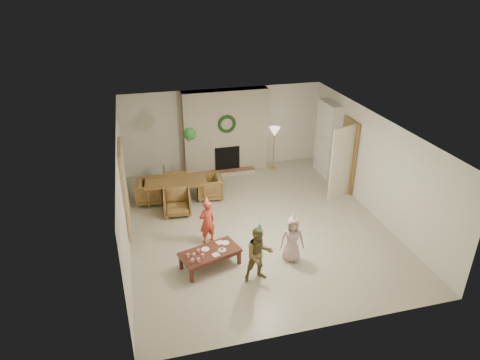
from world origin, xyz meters
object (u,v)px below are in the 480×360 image
object	(u,v)px
dining_chair_left	(149,191)
coffee_table_top	(210,252)
child_pink	(292,239)
dining_chair_far	(176,178)
child_red	(207,222)
dining_chair_right	(209,187)
dining_table	(176,190)
child_plaid	(259,255)
dining_chair_near	(177,202)

from	to	relation	value
dining_chair_left	coffee_table_top	bearing A→B (deg)	-156.54
dining_chair_left	child_pink	size ratio (longest dim) A/B	0.67
dining_chair_far	dining_chair_left	distance (m)	1.00
dining_chair_left	child_red	bearing A→B (deg)	-147.53
dining_chair_right	coffee_table_top	xyz separation A→B (m)	(-0.56, -2.98, 0.03)
dining_chair_right	dining_chair_far	bearing A→B (deg)	-128.66
dining_table	child_plaid	world-z (taller)	child_plaid
child_red	child_pink	world-z (taller)	child_red
dining_table	dining_chair_near	world-z (taller)	dining_chair_near
dining_table	child_red	world-z (taller)	child_red
dining_chair_near	child_plaid	world-z (taller)	child_plaid
dining_chair_far	child_plaid	bearing A→B (deg)	109.38
child_red	coffee_table_top	bearing A→B (deg)	65.30
dining_chair_right	child_pink	xyz separation A→B (m)	(1.16, -3.17, 0.20)
dining_chair_far	child_red	distance (m)	2.89
dining_chair_left	child_plaid	xyz separation A→B (m)	(1.89, -3.76, 0.28)
dining_table	dining_chair_left	xyz separation A→B (m)	(-0.71, 0.06, 0.03)
child_red	dining_chair_far	bearing A→B (deg)	-99.96
dining_table	dining_chair_near	xyz separation A→B (m)	(-0.06, -0.71, 0.03)
dining_chair_right	child_red	size ratio (longest dim) A/B	0.66
dining_table	dining_chair_far	distance (m)	0.71
dining_chair_near	child_red	world-z (taller)	child_red
dining_chair_near	child_plaid	distance (m)	3.25
coffee_table_top	child_plaid	size ratio (longest dim) A/B	1.03
dining_table	child_pink	bearing A→B (deg)	-52.74
child_plaid	dining_table	bearing A→B (deg)	106.43
dining_table	dining_chair_right	size ratio (longest dim) A/B	2.34
dining_chair_near	dining_chair_left	bearing A→B (deg)	135.00
dining_table	coffee_table_top	size ratio (longest dim) A/B	1.33
dining_table	child_plaid	bearing A→B (deg)	-67.14
dining_chair_near	child_plaid	xyz separation A→B (m)	(1.24, -2.99, 0.28)
coffee_table_top	dining_chair_far	bearing A→B (deg)	76.24
child_pink	coffee_table_top	bearing A→B (deg)	-174.37
child_plaid	coffee_table_top	bearing A→B (deg)	141.87
coffee_table_top	child_pink	xyz separation A→B (m)	(1.71, -0.20, 0.16)
dining_table	coffee_table_top	world-z (taller)	dining_table
dining_chair_near	coffee_table_top	size ratio (longest dim) A/B	0.57
child_plaid	child_pink	distance (m)	0.97
dining_chair_near	coffee_table_top	world-z (taller)	dining_chair_near
dining_table	dining_chair_right	bearing A→B (deg)	-0.00
dining_chair_left	dining_chair_near	bearing A→B (deg)	-135.00
coffee_table_top	child_red	world-z (taller)	child_red
dining_chair_near	dining_chair_right	xyz separation A→B (m)	(0.95, 0.63, 0.00)
dining_chair_right	child_plaid	xyz separation A→B (m)	(0.30, -3.62, 0.28)
dining_chair_far	coffee_table_top	bearing A→B (deg)	99.14
dining_chair_right	child_red	distance (m)	2.13
dining_chair_near	child_red	xyz separation A→B (m)	(0.50, -1.45, 0.21)
dining_table	child_pink	size ratio (longest dim) A/B	1.58
dining_chair_left	dining_chair_far	bearing A→B (deg)	-45.00
dining_chair_far	child_pink	xyz separation A→B (m)	(1.98, -3.96, 0.20)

